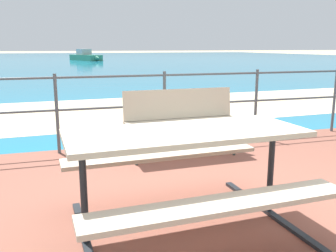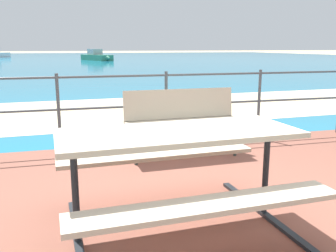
{
  "view_description": "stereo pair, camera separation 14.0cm",
  "coord_description": "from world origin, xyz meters",
  "views": [
    {
      "loc": [
        -1.5,
        -2.55,
        1.46
      ],
      "look_at": [
        -0.17,
        1.71,
        0.5
      ],
      "focal_mm": 39.45,
      "sensor_mm": 36.0,
      "label": 1
    },
    {
      "loc": [
        -1.36,
        -2.59,
        1.46
      ],
      "look_at": [
        -0.17,
        1.71,
        0.5
      ],
      "focal_mm": 39.45,
      "sensor_mm": 36.0,
      "label": 2
    }
  ],
  "objects": [
    {
      "name": "picnic_table",
      "position": [
        -0.57,
        -0.04,
        0.66
      ],
      "size": [
        1.83,
        1.48,
        0.79
      ],
      "rotation": [
        0.0,
        0.0,
        0.04
      ],
      "color": "#BCAD93",
      "rests_on": "patio_paving"
    },
    {
      "name": "boat_mid",
      "position": [
        1.94,
        37.59,
        0.41
      ],
      "size": [
        3.12,
        5.1,
        1.19
      ],
      "rotation": [
        0.0,
        0.0,
        5.11
      ],
      "color": "#338466",
      "rests_on": "sea_water"
    },
    {
      "name": "ground_plane",
      "position": [
        0.0,
        0.0,
        0.0
      ],
      "size": [
        240.0,
        240.0,
        0.0
      ],
      "primitive_type": "plane",
      "color": "tan"
    },
    {
      "name": "patio_paving",
      "position": [
        0.0,
        0.0,
        0.03
      ],
      "size": [
        6.4,
        5.2,
        0.06
      ],
      "primitive_type": "cube",
      "color": "brown",
      "rests_on": "ground"
    },
    {
      "name": "park_bench",
      "position": [
        0.06,
        1.87,
        0.59
      ],
      "size": [
        1.49,
        0.45,
        0.86
      ],
      "rotation": [
        0.0,
        0.0,
        0.02
      ],
      "color": "#BCAD93",
      "rests_on": "patio_paving"
    },
    {
      "name": "sea_water",
      "position": [
        0.0,
        40.0,
        0.01
      ],
      "size": [
        90.0,
        90.0,
        0.01
      ],
      "primitive_type": "cube",
      "color": "teal",
      "rests_on": "ground"
    },
    {
      "name": "beach_strip",
      "position": [
        0.0,
        5.87,
        0.01
      ],
      "size": [
        54.12,
        6.35,
        0.01
      ],
      "primitive_type": "cube",
      "rotation": [
        0.0,
        0.0,
        0.04
      ],
      "color": "beige",
      "rests_on": "ground"
    },
    {
      "name": "railing_fence",
      "position": [
        0.0,
        2.43,
        0.73
      ],
      "size": [
        5.94,
        0.04,
        1.06
      ],
      "color": "#4C5156",
      "rests_on": "patio_paving"
    }
  ]
}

